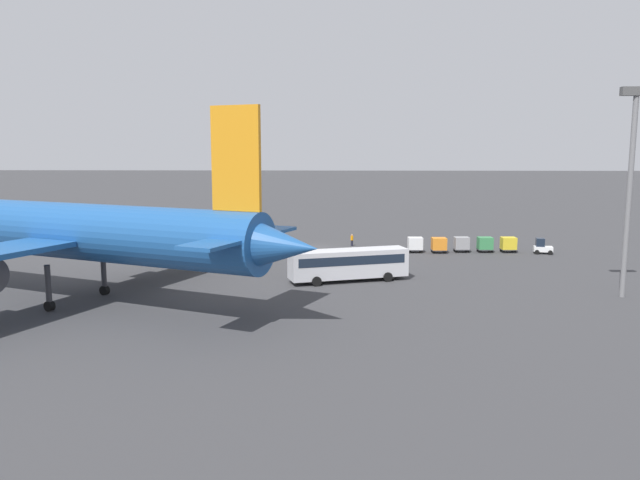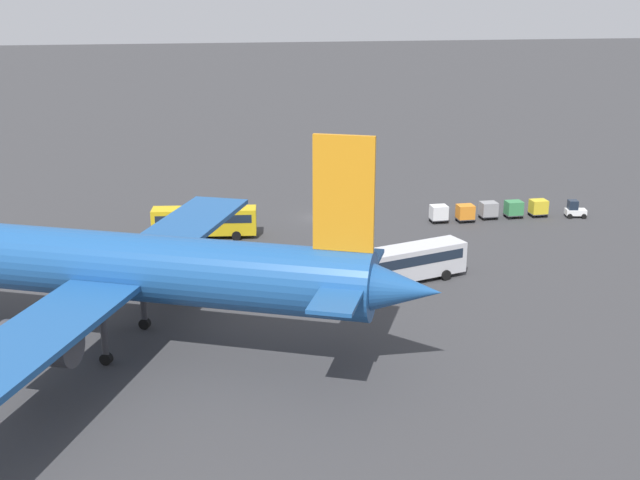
{
  "view_description": "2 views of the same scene",
  "coord_description": "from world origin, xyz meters",
  "px_view_note": "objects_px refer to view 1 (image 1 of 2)",
  "views": [
    {
      "loc": [
        -3.18,
        87.72,
        14.03
      ],
      "look_at": [
        -1.13,
        19.39,
        3.88
      ],
      "focal_mm": 35.0,
      "sensor_mm": 36.0,
      "label": 1
    },
    {
      "loc": [
        14.98,
        91.38,
        26.87
      ],
      "look_at": [
        3.33,
        20.81,
        3.91
      ],
      "focal_mm": 45.0,
      "sensor_mm": 36.0,
      "label": 2
    }
  ],
  "objects_px": {
    "baggage_tug": "(542,247)",
    "cargo_cart_orange": "(439,244)",
    "worker_person": "(352,240)",
    "cargo_cart_green": "(485,244)",
    "cargo_cart_yellow": "(508,244)",
    "cargo_cart_grey": "(461,243)",
    "shuttle_bus_far": "(348,262)",
    "airplane": "(62,231)",
    "cargo_cart_white": "(415,244)",
    "shuttle_bus_near": "(212,238)"
  },
  "relations": [
    {
      "from": "cargo_cart_orange",
      "to": "cargo_cart_white",
      "type": "bearing_deg",
      "value": -5.19
    },
    {
      "from": "shuttle_bus_near",
      "to": "worker_person",
      "type": "xyz_separation_m",
      "value": [
        -18.87,
        -6.63,
        -1.11
      ]
    },
    {
      "from": "worker_person",
      "to": "cargo_cart_yellow",
      "type": "xyz_separation_m",
      "value": [
        -21.02,
        4.89,
        0.32
      ]
    },
    {
      "from": "shuttle_bus_near",
      "to": "cargo_cart_yellow",
      "type": "height_order",
      "value": "shuttle_bus_near"
    },
    {
      "from": "cargo_cart_yellow",
      "to": "cargo_cart_white",
      "type": "xyz_separation_m",
      "value": [
        12.61,
        0.48,
        0.0
      ]
    },
    {
      "from": "shuttle_bus_near",
      "to": "cargo_cart_white",
      "type": "xyz_separation_m",
      "value": [
        -27.28,
        -1.27,
        -0.79
      ]
    },
    {
      "from": "baggage_tug",
      "to": "cargo_cart_yellow",
      "type": "distance_m",
      "value": 4.31
    },
    {
      "from": "cargo_cart_grey",
      "to": "shuttle_bus_far",
      "type": "bearing_deg",
      "value": 50.59
    },
    {
      "from": "shuttle_bus_far",
      "to": "shuttle_bus_near",
      "type": "bearing_deg",
      "value": -61.85
    },
    {
      "from": "shuttle_bus_near",
      "to": "shuttle_bus_far",
      "type": "bearing_deg",
      "value": 142.55
    },
    {
      "from": "cargo_cart_green",
      "to": "shuttle_bus_near",
      "type": "bearing_deg",
      "value": 2.66
    },
    {
      "from": "cargo_cart_yellow",
      "to": "airplane",
      "type": "bearing_deg",
      "value": 30.54
    },
    {
      "from": "airplane",
      "to": "baggage_tug",
      "type": "relative_size",
      "value": 19.05
    },
    {
      "from": "worker_person",
      "to": "cargo_cart_grey",
      "type": "relative_size",
      "value": 0.84
    },
    {
      "from": "worker_person",
      "to": "shuttle_bus_near",
      "type": "bearing_deg",
      "value": 19.36
    },
    {
      "from": "airplane",
      "to": "cargo_cart_orange",
      "type": "bearing_deg",
      "value": -121.82
    },
    {
      "from": "shuttle_bus_far",
      "to": "cargo_cart_green",
      "type": "distance_m",
      "value": 26.66
    },
    {
      "from": "baggage_tug",
      "to": "cargo_cart_yellow",
      "type": "relative_size",
      "value": 1.26
    },
    {
      "from": "baggage_tug",
      "to": "cargo_cart_orange",
      "type": "xyz_separation_m",
      "value": [
        13.65,
        -0.21,
        0.25
      ]
    },
    {
      "from": "shuttle_bus_far",
      "to": "worker_person",
      "type": "bearing_deg",
      "value": -110.19
    },
    {
      "from": "worker_person",
      "to": "cargo_cart_grey",
      "type": "xyz_separation_m",
      "value": [
        -14.72,
        4.89,
        0.32
      ]
    },
    {
      "from": "baggage_tug",
      "to": "cargo_cart_yellow",
      "type": "bearing_deg",
      "value": -2.64
    },
    {
      "from": "shuttle_bus_far",
      "to": "cargo_cart_yellow",
      "type": "height_order",
      "value": "shuttle_bus_far"
    },
    {
      "from": "cargo_cart_yellow",
      "to": "cargo_cart_orange",
      "type": "bearing_deg",
      "value": 4.62
    },
    {
      "from": "cargo_cart_white",
      "to": "cargo_cart_green",
      "type": "bearing_deg",
      "value": -177.33
    },
    {
      "from": "baggage_tug",
      "to": "shuttle_bus_near",
      "type": "bearing_deg",
      "value": 11.47
    },
    {
      "from": "shuttle_bus_near",
      "to": "cargo_cart_green",
      "type": "bearing_deg",
      "value": -171.04
    },
    {
      "from": "shuttle_bus_far",
      "to": "cargo_cart_white",
      "type": "xyz_separation_m",
      "value": [
        -9.28,
        -18.5,
        -0.82
      ]
    },
    {
      "from": "worker_person",
      "to": "cargo_cart_green",
      "type": "xyz_separation_m",
      "value": [
        -17.87,
        4.92,
        0.32
      ]
    },
    {
      "from": "cargo_cart_orange",
      "to": "airplane",
      "type": "bearing_deg",
      "value": 35.55
    },
    {
      "from": "baggage_tug",
      "to": "cargo_cart_white",
      "type": "relative_size",
      "value": 1.26
    },
    {
      "from": "shuttle_bus_far",
      "to": "cargo_cart_orange",
      "type": "bearing_deg",
      "value": -142.43
    },
    {
      "from": "shuttle_bus_near",
      "to": "cargo_cart_orange",
      "type": "relative_size",
      "value": 5.62
    },
    {
      "from": "airplane",
      "to": "cargo_cart_white",
      "type": "bearing_deg",
      "value": -119.2
    },
    {
      "from": "shuttle_bus_near",
      "to": "baggage_tug",
      "type": "distance_m",
      "value": 44.11
    },
    {
      "from": "airplane",
      "to": "cargo_cart_white",
      "type": "distance_m",
      "value": 45.49
    },
    {
      "from": "shuttle_bus_near",
      "to": "cargo_cart_grey",
      "type": "relative_size",
      "value": 5.62
    },
    {
      "from": "worker_person",
      "to": "cargo_cart_orange",
      "type": "relative_size",
      "value": 0.84
    },
    {
      "from": "cargo_cart_green",
      "to": "cargo_cart_grey",
      "type": "relative_size",
      "value": 1.0
    },
    {
      "from": "baggage_tug",
      "to": "cargo_cart_grey",
      "type": "relative_size",
      "value": 1.26
    },
    {
      "from": "cargo_cart_green",
      "to": "cargo_cart_white",
      "type": "distance_m",
      "value": 9.47
    },
    {
      "from": "cargo_cart_green",
      "to": "cargo_cart_yellow",
      "type": "bearing_deg",
      "value": -179.32
    },
    {
      "from": "baggage_tug",
      "to": "worker_person",
      "type": "bearing_deg",
      "value": -2.61
    },
    {
      "from": "worker_person",
      "to": "shuttle_bus_far",
      "type": "bearing_deg",
      "value": 87.91
    },
    {
      "from": "shuttle_bus_far",
      "to": "cargo_cart_grey",
      "type": "distance_m",
      "value": 24.57
    },
    {
      "from": "baggage_tug",
      "to": "cargo_cart_green",
      "type": "xyz_separation_m",
      "value": [
        7.35,
        -0.94,
        0.25
      ]
    },
    {
      "from": "baggage_tug",
      "to": "cargo_cart_orange",
      "type": "height_order",
      "value": "baggage_tug"
    },
    {
      "from": "shuttle_bus_far",
      "to": "baggage_tug",
      "type": "relative_size",
      "value": 4.96
    },
    {
      "from": "shuttle_bus_near",
      "to": "cargo_cart_green",
      "type": "distance_m",
      "value": 36.79
    },
    {
      "from": "airplane",
      "to": "shuttle_bus_far",
      "type": "relative_size",
      "value": 3.84
    }
  ]
}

